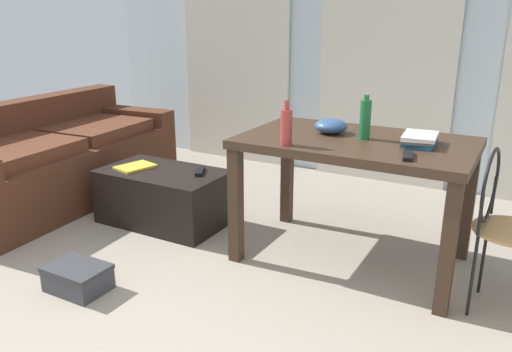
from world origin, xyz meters
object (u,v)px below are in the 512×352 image
(wire_chair, at_px, (502,214))
(tv_remote_primary, at_px, (200,171))
(couch, at_px, (54,161))
(tv_remote_on_table, at_px, (408,156))
(magazine, at_px, (135,167))
(shoebox, at_px, (78,278))
(bottle_far, at_px, (365,119))
(book_stack, at_px, (419,139))
(craft_table, at_px, (355,157))
(bowl, at_px, (331,126))
(coffee_table, at_px, (164,196))
(bottle_near, at_px, (286,127))

(wire_chair, relative_size, tv_remote_primary, 4.73)
(couch, xyz_separation_m, tv_remote_on_table, (2.75, -0.12, 0.45))
(magazine, height_order, shoebox, magazine)
(bottle_far, relative_size, book_stack, 0.88)
(wire_chair, xyz_separation_m, bottle_far, (-0.75, 0.20, 0.35))
(couch, bearing_deg, shoebox, -36.64)
(book_stack, bearing_deg, shoebox, -143.94)
(book_stack, height_order, tv_remote_primary, book_stack)
(craft_table, bearing_deg, magazine, -175.14)
(bowl, distance_m, shoebox, 1.65)
(coffee_table, height_order, magazine, magazine)
(bowl, bearing_deg, craft_table, -19.48)
(book_stack, height_order, shoebox, book_stack)
(wire_chair, distance_m, bowl, 1.04)
(craft_table, height_order, wire_chair, wire_chair)
(couch, xyz_separation_m, tv_remote_primary, (1.33, 0.12, 0.08))
(bottle_near, bearing_deg, couch, 174.70)
(bowl, bearing_deg, tv_remote_on_table, -30.87)
(tv_remote_on_table, distance_m, shoebox, 1.84)
(magazine, bearing_deg, coffee_table, 24.85)
(tv_remote_on_table, bearing_deg, craft_table, 132.47)
(magazine, distance_m, shoebox, 1.06)
(book_stack, distance_m, tv_remote_primary, 1.47)
(coffee_table, distance_m, bowl, 1.32)
(book_stack, bearing_deg, couch, -176.87)
(craft_table, relative_size, book_stack, 4.53)
(couch, relative_size, magazine, 8.12)
(bottle_near, bearing_deg, magazine, 171.42)
(couch, relative_size, bowl, 10.82)
(wire_chair, height_order, bowl, bowl)
(coffee_table, bearing_deg, wire_chair, -2.24)
(bottle_near, height_order, shoebox, bottle_near)
(bottle_near, xyz_separation_m, bottle_far, (0.32, 0.34, 0.01))
(craft_table, height_order, bottle_near, bottle_near)
(tv_remote_on_table, bearing_deg, couch, 165.81)
(coffee_table, height_order, bottle_near, bottle_near)
(craft_table, relative_size, bowl, 6.75)
(coffee_table, height_order, bottle_far, bottle_far)
(couch, relative_size, wire_chair, 2.49)
(coffee_table, bearing_deg, book_stack, 4.00)
(coffee_table, height_order, tv_remote_primary, tv_remote_primary)
(couch, xyz_separation_m, bottle_far, (2.45, 0.15, 0.55))
(bottle_near, bearing_deg, coffee_table, 167.72)
(coffee_table, distance_m, craft_table, 1.42)
(magazine, bearing_deg, shoebox, -52.14)
(bottle_near, relative_size, tv_remote_on_table, 1.43)
(bottle_far, xyz_separation_m, tv_remote_on_table, (0.31, -0.27, -0.10))
(couch, height_order, coffee_table, couch)
(book_stack, distance_m, shoebox, 1.97)
(wire_chair, height_order, bottle_far, bottle_far)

